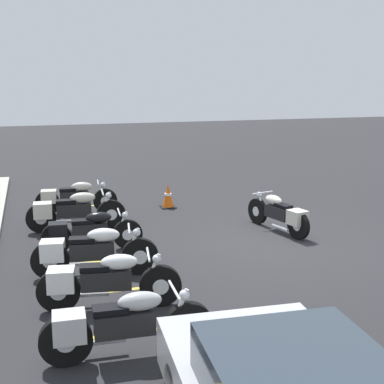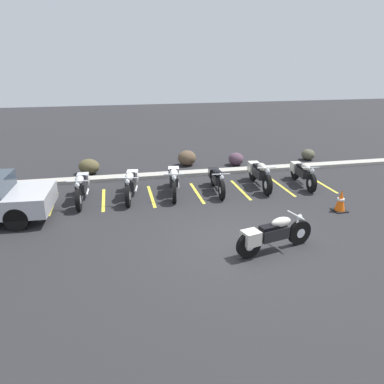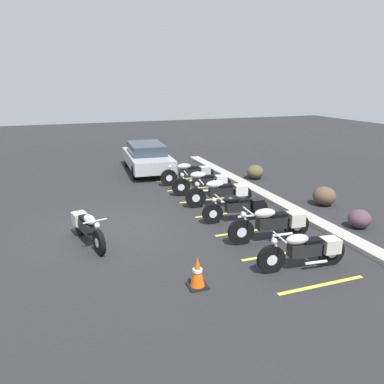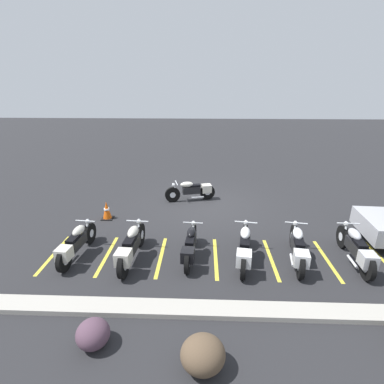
% 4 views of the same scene
% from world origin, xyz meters
% --- Properties ---
extents(ground, '(60.00, 60.00, 0.00)m').
position_xyz_m(ground, '(0.00, 0.00, 0.00)').
color(ground, '#262628').
extents(motorcycle_cream_featured, '(2.08, 0.81, 0.83)m').
position_xyz_m(motorcycle_cream_featured, '(0.57, -0.55, 0.44)').
color(motorcycle_cream_featured, black).
rests_on(motorcycle_cream_featured, ground).
extents(parked_bike_0, '(0.63, 2.26, 0.89)m').
position_xyz_m(parked_bike_0, '(-4.02, 3.95, 0.47)').
color(parked_bike_0, black).
rests_on(parked_bike_0, ground).
extents(parked_bike_1, '(0.74, 2.24, 0.88)m').
position_xyz_m(parked_bike_1, '(-2.45, 3.96, 0.47)').
color(parked_bike_1, black).
rests_on(parked_bike_1, ground).
extents(parked_bike_2, '(0.74, 2.28, 0.90)m').
position_xyz_m(parked_bike_2, '(-1.00, 4.01, 0.48)').
color(parked_bike_2, black).
rests_on(parked_bike_2, ground).
extents(parked_bike_3, '(0.59, 2.09, 0.82)m').
position_xyz_m(parked_bike_3, '(0.48, 3.89, 0.44)').
color(parked_bike_3, black).
rests_on(parked_bike_3, ground).
extents(parked_bike_4, '(0.65, 2.31, 0.91)m').
position_xyz_m(parked_bike_4, '(2.09, 4.09, 0.48)').
color(parked_bike_4, black).
rests_on(parked_bike_4, ground).
extents(parked_bike_5, '(0.61, 2.14, 0.84)m').
position_xyz_m(parked_bike_5, '(3.69, 3.94, 0.45)').
color(parked_bike_5, black).
rests_on(parked_bike_5, ground).
extents(concrete_curb, '(18.00, 0.50, 0.12)m').
position_xyz_m(concrete_curb, '(0.00, 5.94, 0.06)').
color(concrete_curb, '#A8A399').
rests_on(concrete_curb, ground).
extents(landscape_rock_0, '(1.08, 1.03, 0.59)m').
position_xyz_m(landscape_rock_0, '(-3.93, 6.90, 0.30)').
color(landscape_rock_0, brown).
rests_on(landscape_rock_0, ground).
extents(landscape_rock_1, '(0.85, 0.85, 0.48)m').
position_xyz_m(landscape_rock_1, '(5.64, 7.08, 0.24)').
color(landscape_rock_1, '#4E4D3C').
rests_on(landscape_rock_1, ground).
extents(landscape_rock_2, '(0.82, 0.84, 0.54)m').
position_xyz_m(landscape_rock_2, '(2.17, 6.89, 0.27)').
color(landscape_rock_2, '#523A49').
rests_on(landscape_rock_2, ground).
extents(landscape_rock_3, '(0.90, 0.87, 0.64)m').
position_xyz_m(landscape_rock_3, '(0.11, 7.31, 0.32)').
color(landscape_rock_3, brown).
rests_on(landscape_rock_3, ground).
extents(traffic_cone, '(0.40, 0.40, 0.67)m').
position_xyz_m(traffic_cone, '(3.61, 1.36, 0.32)').
color(traffic_cone, black).
rests_on(traffic_cone, ground).
extents(stall_line_0, '(0.10, 2.10, 0.00)m').
position_xyz_m(stall_line_0, '(-4.92, 3.81, 0.00)').
color(stall_line_0, gold).
rests_on(stall_line_0, ground).
extents(stall_line_1, '(0.10, 2.10, 0.00)m').
position_xyz_m(stall_line_1, '(-3.36, 3.81, 0.00)').
color(stall_line_1, gold).
rests_on(stall_line_1, ground).
extents(stall_line_2, '(0.10, 2.10, 0.00)m').
position_xyz_m(stall_line_2, '(-1.80, 3.81, 0.00)').
color(stall_line_2, gold).
rests_on(stall_line_2, ground).
extents(stall_line_3, '(0.10, 2.10, 0.00)m').
position_xyz_m(stall_line_3, '(-0.24, 3.81, 0.00)').
color(stall_line_3, gold).
rests_on(stall_line_3, ground).
extents(stall_line_4, '(0.10, 2.10, 0.00)m').
position_xyz_m(stall_line_4, '(1.32, 3.81, 0.00)').
color(stall_line_4, gold).
rests_on(stall_line_4, ground).
extents(stall_line_5, '(0.10, 2.10, 0.00)m').
position_xyz_m(stall_line_5, '(2.88, 3.81, 0.00)').
color(stall_line_5, gold).
rests_on(stall_line_5, ground).
extents(stall_line_6, '(0.10, 2.10, 0.00)m').
position_xyz_m(stall_line_6, '(4.45, 3.81, 0.00)').
color(stall_line_6, gold).
rests_on(stall_line_6, ground).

